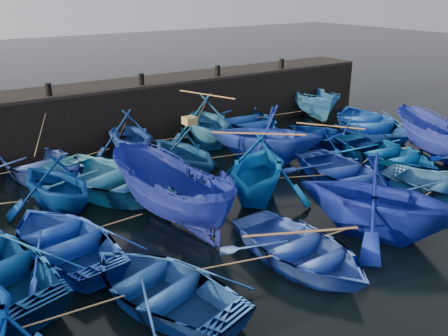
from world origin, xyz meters
TOP-DOWN VIEW (x-y plane):
  - ground at (0.00, 0.00)m, footprint 120.00×120.00m
  - quay_wall at (0.00, 10.50)m, footprint 26.00×2.50m
  - quay_top at (0.00, 10.50)m, footprint 26.00×2.50m
  - bollard_1 at (-4.00, 9.60)m, footprint 0.24×0.24m
  - bollard_2 at (0.00, 9.60)m, footprint 0.24×0.24m
  - bollard_3 at (4.00, 9.60)m, footprint 0.24×0.24m
  - bollard_4 at (8.00, 9.60)m, footprint 0.24×0.24m
  - boat_1 at (-5.09, 7.48)m, footprint 4.55×5.69m
  - boat_2 at (-1.43, 7.97)m, footprint 3.75×4.20m
  - boat_3 at (2.08, 7.59)m, footprint 4.81×5.21m
  - boat_4 at (4.70, 8.52)m, footprint 4.54×5.99m
  - boat_5 at (9.24, 8.29)m, footprint 3.26×4.87m
  - boat_7 at (-5.44, 4.54)m, footprint 3.88×4.26m
  - boat_8 at (-3.52, 4.75)m, footprint 5.71×6.62m
  - boat_9 at (-0.73, 4.77)m, footprint 3.48×3.97m
  - boat_10 at (2.86, 4.42)m, footprint 5.87×5.86m
  - boat_11 at (6.51, 4.47)m, footprint 4.00×4.90m
  - boat_12 at (9.25, 4.71)m, footprint 6.31×6.95m
  - boat_14 at (-6.18, 1.60)m, footprint 3.88×4.97m
  - boat_15 at (-2.97, 1.72)m, footprint 2.64×5.42m
  - boat_16 at (0.29, 1.68)m, footprint 5.64×5.61m
  - boat_17 at (3.64, 0.98)m, footprint 4.01×5.05m
  - boat_18 at (6.57, 1.43)m, footprint 3.91×5.15m
  - boat_19 at (8.76, 0.88)m, footprint 3.19×5.00m
  - boat_21 at (-5.03, -1.74)m, footprint 4.22×5.04m
  - boat_22 at (-1.35, -2.22)m, footprint 3.20×4.40m
  - boat_23 at (1.52, -2.29)m, footprint 5.62×5.90m
  - wooden_crate at (-0.43, 4.77)m, footprint 0.44×0.45m
  - mooring_ropes at (0.05, 5.14)m, footprint 18.94×12.05m
  - loose_oars at (1.88, 2.88)m, footprint 10.11×11.89m

SIDE VIEW (x-z plane):
  - ground at x=0.00m, z-range 0.00..0.00m
  - boat_11 at x=6.51m, z-range 0.00..0.89m
  - boat_22 at x=-1.35m, z-range 0.00..0.90m
  - boat_21 at x=-5.03m, z-range 0.00..0.90m
  - boat_14 at x=-6.18m, z-range 0.00..0.94m
  - boat_17 at x=3.64m, z-range 0.00..0.94m
  - boat_18 at x=6.57m, z-range 0.00..1.00m
  - boat_1 at x=-5.09m, z-range 0.00..1.06m
  - boat_8 at x=-3.52m, z-range 0.00..1.15m
  - boat_4 at x=4.70m, z-range 0.00..1.17m
  - boat_12 at x=9.25m, z-range 0.00..1.18m
  - mooring_ropes at x=0.05m, z-range -0.18..1.92m
  - boat_5 at x=9.24m, z-range 0.00..1.76m
  - boat_19 at x=8.76m, z-range 0.00..1.81m
  - boat_7 at x=-5.44m, z-range 0.00..1.92m
  - boat_9 at x=-0.73m, z-range 0.00..2.00m
  - boat_2 at x=-1.43m, z-range 0.00..2.00m
  - boat_15 at x=-2.97m, z-range 0.00..2.01m
  - boat_16 at x=0.29m, z-range 0.00..2.25m
  - boat_3 at x=2.08m, z-range 0.00..2.27m
  - boat_10 at x=2.86m, z-range 0.00..2.35m
  - boat_23 at x=1.52m, z-range 0.00..2.42m
  - quay_wall at x=0.00m, z-range 0.00..2.50m
  - loose_oars at x=1.88m, z-range 0.89..2.32m
  - wooden_crate at x=-0.43m, z-range 2.00..2.28m
  - quay_top at x=0.00m, z-range 2.50..2.62m
  - bollard_1 at x=-4.00m, z-range 2.62..3.12m
  - bollard_2 at x=0.00m, z-range 2.62..3.12m
  - bollard_3 at x=4.00m, z-range 2.62..3.12m
  - bollard_4 at x=8.00m, z-range 2.62..3.12m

